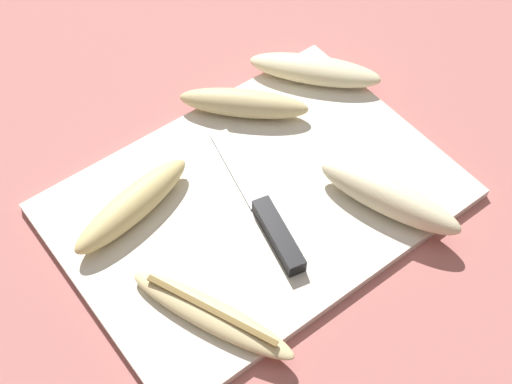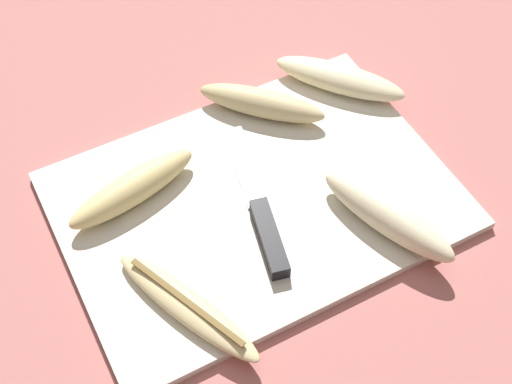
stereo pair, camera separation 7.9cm
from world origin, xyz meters
name	(u,v)px [view 1 (the left image)]	position (x,y,z in m)	size (l,w,h in m)	color
ground_plane	(256,204)	(0.00, 0.00, 0.00)	(4.00, 4.00, 0.00)	#B76B66
cutting_board	(256,200)	(0.00, 0.00, 0.01)	(0.43, 0.31, 0.01)	silver
knife	(270,222)	(-0.01, -0.04, 0.02)	(0.07, 0.21, 0.02)	black
banana_golden_short	(132,205)	(-0.12, 0.06, 0.03)	(0.17, 0.07, 0.04)	#EDD689
banana_pale_long	(315,70)	(0.17, 0.10, 0.03)	(0.14, 0.16, 0.03)	beige
banana_bright_far	(389,198)	(0.11, -0.10, 0.03)	(0.10, 0.17, 0.04)	beige
banana_ripe_center	(211,315)	(-0.13, -0.09, 0.02)	(0.10, 0.18, 0.02)	beige
banana_mellow_near	(244,103)	(0.07, 0.11, 0.03)	(0.14, 0.14, 0.03)	beige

